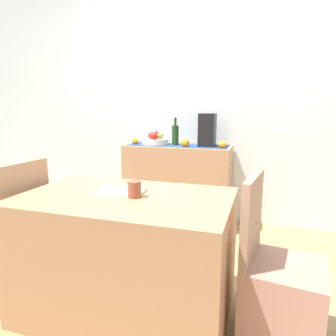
{
  "coord_description": "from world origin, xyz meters",
  "views": [
    {
      "loc": [
        0.73,
        -2.15,
        1.24
      ],
      "look_at": [
        -0.06,
        0.34,
        0.72
      ],
      "focal_mm": 32.56,
      "sensor_mm": 36.0,
      "label": 1
    }
  ],
  "objects_px": {
    "wine_bottle": "(175,135)",
    "coffee_cup": "(134,189)",
    "sideboard_console": "(177,185)",
    "coffee_maker": "(207,130)",
    "open_book": "(121,191)",
    "chair_near_window": "(12,250)",
    "dining_table": "(127,254)",
    "fruit_bowl": "(155,141)",
    "chair_by_corner": "(279,296)"
  },
  "relations": [
    {
      "from": "coffee_maker",
      "to": "open_book",
      "type": "relative_size",
      "value": 1.2
    },
    {
      "from": "coffee_maker",
      "to": "chair_near_window",
      "type": "distance_m",
      "value": 2.01
    },
    {
      "from": "coffee_maker",
      "to": "coffee_cup",
      "type": "relative_size",
      "value": 3.58
    },
    {
      "from": "coffee_maker",
      "to": "chair_by_corner",
      "type": "distance_m",
      "value": 1.83
    },
    {
      "from": "wine_bottle",
      "to": "chair_by_corner",
      "type": "relative_size",
      "value": 0.32
    },
    {
      "from": "sideboard_console",
      "to": "chair_by_corner",
      "type": "height_order",
      "value": "chair_by_corner"
    },
    {
      "from": "dining_table",
      "to": "chair_by_corner",
      "type": "xyz_separation_m",
      "value": [
        0.88,
        0.0,
        -0.1
      ]
    },
    {
      "from": "coffee_cup",
      "to": "open_book",
      "type": "bearing_deg",
      "value": 152.22
    },
    {
      "from": "sideboard_console",
      "to": "fruit_bowl",
      "type": "distance_m",
      "value": 0.52
    },
    {
      "from": "fruit_bowl",
      "to": "coffee_cup",
      "type": "distance_m",
      "value": 1.6
    },
    {
      "from": "coffee_cup",
      "to": "chair_near_window",
      "type": "relative_size",
      "value": 0.1
    },
    {
      "from": "dining_table",
      "to": "coffee_cup",
      "type": "distance_m",
      "value": 0.42
    },
    {
      "from": "open_book",
      "to": "chair_near_window",
      "type": "xyz_separation_m",
      "value": [
        -0.82,
        -0.05,
        -0.48
      ]
    },
    {
      "from": "dining_table",
      "to": "chair_near_window",
      "type": "xyz_separation_m",
      "value": [
        -0.88,
        -0.0,
        -0.1
      ]
    },
    {
      "from": "sideboard_console",
      "to": "fruit_bowl",
      "type": "height_order",
      "value": "fruit_bowl"
    },
    {
      "from": "dining_table",
      "to": "chair_near_window",
      "type": "height_order",
      "value": "chair_near_window"
    },
    {
      "from": "open_book",
      "to": "coffee_cup",
      "type": "xyz_separation_m",
      "value": [
        0.12,
        -0.06,
        0.04
      ]
    },
    {
      "from": "coffee_cup",
      "to": "fruit_bowl",
      "type": "bearing_deg",
      "value": 105.57
    },
    {
      "from": "coffee_maker",
      "to": "chair_near_window",
      "type": "relative_size",
      "value": 0.37
    },
    {
      "from": "fruit_bowl",
      "to": "coffee_cup",
      "type": "bearing_deg",
      "value": -74.43
    },
    {
      "from": "wine_bottle",
      "to": "dining_table",
      "type": "bearing_deg",
      "value": -84.77
    },
    {
      "from": "coffee_maker",
      "to": "chair_by_corner",
      "type": "xyz_separation_m",
      "value": [
        0.68,
        -1.52,
        -0.75
      ]
    },
    {
      "from": "coffee_cup",
      "to": "chair_near_window",
      "type": "xyz_separation_m",
      "value": [
        -0.94,
        0.01,
        -0.52
      ]
    },
    {
      "from": "coffee_cup",
      "to": "chair_by_corner",
      "type": "xyz_separation_m",
      "value": [
        0.81,
        0.02,
        -0.52
      ]
    },
    {
      "from": "coffee_maker",
      "to": "dining_table",
      "type": "bearing_deg",
      "value": -97.45
    },
    {
      "from": "open_book",
      "to": "coffee_cup",
      "type": "bearing_deg",
      "value": -36.98
    },
    {
      "from": "sideboard_console",
      "to": "fruit_bowl",
      "type": "bearing_deg",
      "value": 180.0
    },
    {
      "from": "wine_bottle",
      "to": "chair_near_window",
      "type": "relative_size",
      "value": 0.32
    },
    {
      "from": "wine_bottle",
      "to": "open_book",
      "type": "distance_m",
      "value": 1.49
    },
    {
      "from": "wine_bottle",
      "to": "chair_near_window",
      "type": "xyz_separation_m",
      "value": [
        -0.74,
        -1.52,
        -0.7
      ]
    },
    {
      "from": "coffee_maker",
      "to": "coffee_cup",
      "type": "xyz_separation_m",
      "value": [
        -0.13,
        -1.53,
        -0.23
      ]
    },
    {
      "from": "sideboard_console",
      "to": "dining_table",
      "type": "relative_size",
      "value": 0.91
    },
    {
      "from": "sideboard_console",
      "to": "dining_table",
      "type": "bearing_deg",
      "value": -85.82
    },
    {
      "from": "coffee_cup",
      "to": "sideboard_console",
      "type": "bearing_deg",
      "value": 96.59
    },
    {
      "from": "fruit_bowl",
      "to": "coffee_cup",
      "type": "xyz_separation_m",
      "value": [
        0.43,
        -1.53,
        -0.1
      ]
    },
    {
      "from": "wine_bottle",
      "to": "coffee_cup",
      "type": "height_order",
      "value": "wine_bottle"
    },
    {
      "from": "wine_bottle",
      "to": "coffee_maker",
      "type": "xyz_separation_m",
      "value": [
        0.34,
        0.0,
        0.06
      ]
    },
    {
      "from": "fruit_bowl",
      "to": "chair_by_corner",
      "type": "height_order",
      "value": "fruit_bowl"
    },
    {
      "from": "coffee_maker",
      "to": "dining_table",
      "type": "relative_size",
      "value": 0.27
    },
    {
      "from": "coffee_cup",
      "to": "chair_near_window",
      "type": "bearing_deg",
      "value": 179.16
    },
    {
      "from": "sideboard_console",
      "to": "coffee_maker",
      "type": "xyz_separation_m",
      "value": [
        0.31,
        0.0,
        0.59
      ]
    },
    {
      "from": "sideboard_console",
      "to": "dining_table",
      "type": "xyz_separation_m",
      "value": [
        0.11,
        -1.52,
        -0.06
      ]
    },
    {
      "from": "wine_bottle",
      "to": "coffee_cup",
      "type": "distance_m",
      "value": 1.56
    },
    {
      "from": "sideboard_console",
      "to": "wine_bottle",
      "type": "xyz_separation_m",
      "value": [
        -0.03,
        0.0,
        0.54
      ]
    },
    {
      "from": "wine_bottle",
      "to": "dining_table",
      "type": "relative_size",
      "value": 0.24
    },
    {
      "from": "dining_table",
      "to": "coffee_cup",
      "type": "relative_size",
      "value": 13.1
    },
    {
      "from": "wine_bottle",
      "to": "coffee_maker",
      "type": "bearing_deg",
      "value": 0.0
    },
    {
      "from": "fruit_bowl",
      "to": "chair_by_corner",
      "type": "xyz_separation_m",
      "value": [
        1.24,
        -1.52,
        -0.62
      ]
    },
    {
      "from": "dining_table",
      "to": "chair_near_window",
      "type": "bearing_deg",
      "value": -179.92
    },
    {
      "from": "open_book",
      "to": "chair_by_corner",
      "type": "distance_m",
      "value": 1.05
    }
  ]
}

